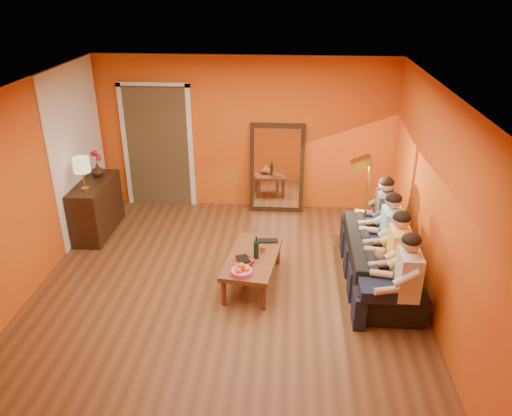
# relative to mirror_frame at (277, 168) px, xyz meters

# --- Properties ---
(room_shell) EXTENTS (5.00, 5.50, 2.60)m
(room_shell) POSITION_rel_mirror_frame_xyz_m (-0.55, -2.26, 0.54)
(room_shell) COLOR brown
(room_shell) RESTS_ON ground
(white_accent) EXTENTS (0.02, 1.90, 2.58)m
(white_accent) POSITION_rel_mirror_frame_xyz_m (-3.04, -0.88, 0.54)
(white_accent) COLOR white
(white_accent) RESTS_ON wall_left
(doorway_recess) EXTENTS (1.06, 0.30, 2.10)m
(doorway_recess) POSITION_rel_mirror_frame_xyz_m (-2.05, 0.20, 0.29)
(doorway_recess) COLOR #3F2D19
(doorway_recess) RESTS_ON floor
(door_jamb_left) EXTENTS (0.08, 0.06, 2.20)m
(door_jamb_left) POSITION_rel_mirror_frame_xyz_m (-2.62, 0.08, 0.29)
(door_jamb_left) COLOR white
(door_jamb_left) RESTS_ON wall_back
(door_jamb_right) EXTENTS (0.08, 0.06, 2.20)m
(door_jamb_right) POSITION_rel_mirror_frame_xyz_m (-1.48, 0.08, 0.29)
(door_jamb_right) COLOR white
(door_jamb_right) RESTS_ON wall_back
(door_header) EXTENTS (1.22, 0.06, 0.08)m
(door_header) POSITION_rel_mirror_frame_xyz_m (-2.05, 0.08, 1.36)
(door_header) COLOR white
(door_header) RESTS_ON wall_back
(mirror_frame) EXTENTS (0.92, 0.27, 1.51)m
(mirror_frame) POSITION_rel_mirror_frame_xyz_m (0.00, 0.00, 0.00)
(mirror_frame) COLOR #321D10
(mirror_frame) RESTS_ON floor
(mirror_glass) EXTENTS (0.78, 0.21, 1.35)m
(mirror_glass) POSITION_rel_mirror_frame_xyz_m (0.00, -0.04, 0.00)
(mirror_glass) COLOR white
(mirror_glass) RESTS_ON mirror_frame
(sideboard) EXTENTS (0.44, 1.18, 0.85)m
(sideboard) POSITION_rel_mirror_frame_xyz_m (-2.79, -1.08, -0.34)
(sideboard) COLOR #321D10
(sideboard) RESTS_ON floor
(table_lamp) EXTENTS (0.24, 0.24, 0.51)m
(table_lamp) POSITION_rel_mirror_frame_xyz_m (-2.79, -1.38, 0.34)
(table_lamp) COLOR beige
(table_lamp) RESTS_ON sideboard
(sofa) EXTENTS (2.15, 0.84, 0.63)m
(sofa) POSITION_rel_mirror_frame_xyz_m (1.45, -2.13, -0.45)
(sofa) COLOR black
(sofa) RESTS_ON floor
(coffee_table) EXTENTS (0.77, 1.29, 0.42)m
(coffee_table) POSITION_rel_mirror_frame_xyz_m (-0.23, -2.36, -0.55)
(coffee_table) COLOR brown
(coffee_table) RESTS_ON floor
(floor_lamp) EXTENTS (0.31, 0.26, 1.44)m
(floor_lamp) POSITION_rel_mirror_frame_xyz_m (1.33, -1.35, -0.04)
(floor_lamp) COLOR gold
(floor_lamp) RESTS_ON floor
(dog) EXTENTS (0.49, 0.63, 0.65)m
(dog) POSITION_rel_mirror_frame_xyz_m (1.40, -2.55, -0.43)
(dog) COLOR #926041
(dog) RESTS_ON floor
(person_far_left) EXTENTS (0.70, 0.44, 1.22)m
(person_far_left) POSITION_rel_mirror_frame_xyz_m (1.58, -3.13, -0.15)
(person_far_left) COLOR beige
(person_far_left) RESTS_ON sofa
(person_mid_left) EXTENTS (0.70, 0.44, 1.22)m
(person_mid_left) POSITION_rel_mirror_frame_xyz_m (1.58, -2.58, -0.15)
(person_mid_left) COLOR #FEC654
(person_mid_left) RESTS_ON sofa
(person_mid_right) EXTENTS (0.70, 0.44, 1.22)m
(person_mid_right) POSITION_rel_mirror_frame_xyz_m (1.58, -2.03, -0.15)
(person_mid_right) COLOR #94C1E5
(person_mid_right) RESTS_ON sofa
(person_far_right) EXTENTS (0.70, 0.44, 1.22)m
(person_far_right) POSITION_rel_mirror_frame_xyz_m (1.58, -1.48, -0.15)
(person_far_right) COLOR #2F2F34
(person_far_right) RESTS_ON sofa
(fruit_bowl) EXTENTS (0.26, 0.26, 0.16)m
(fruit_bowl) POSITION_rel_mirror_frame_xyz_m (-0.33, -2.81, -0.26)
(fruit_bowl) COLOR #DF4E95
(fruit_bowl) RESTS_ON coffee_table
(wine_bottle) EXTENTS (0.07, 0.07, 0.31)m
(wine_bottle) POSITION_rel_mirror_frame_xyz_m (-0.18, -2.41, -0.18)
(wine_bottle) COLOR black
(wine_bottle) RESTS_ON coffee_table
(tumbler) EXTENTS (0.10, 0.10, 0.09)m
(tumbler) POSITION_rel_mirror_frame_xyz_m (-0.11, -2.24, -0.30)
(tumbler) COLOR #B27F3F
(tumbler) RESTS_ON coffee_table
(laptop) EXTENTS (0.31, 0.22, 0.02)m
(laptop) POSITION_rel_mirror_frame_xyz_m (-0.05, -2.01, -0.33)
(laptop) COLOR black
(laptop) RESTS_ON coffee_table
(book_lower) EXTENTS (0.22, 0.27, 0.02)m
(book_lower) POSITION_rel_mirror_frame_xyz_m (-0.41, -2.56, -0.33)
(book_lower) COLOR #321D10
(book_lower) RESTS_ON coffee_table
(book_mid) EXTENTS (0.27, 0.30, 0.02)m
(book_mid) POSITION_rel_mirror_frame_xyz_m (-0.40, -2.55, -0.31)
(book_mid) COLOR red
(book_mid) RESTS_ON book_lower
(book_upper) EXTENTS (0.22, 0.25, 0.02)m
(book_upper) POSITION_rel_mirror_frame_xyz_m (-0.41, -2.57, -0.29)
(book_upper) COLOR black
(book_upper) RESTS_ON book_mid
(vase) EXTENTS (0.20, 0.20, 0.21)m
(vase) POSITION_rel_mirror_frame_xyz_m (-2.79, -0.83, 0.19)
(vase) COLOR #321D10
(vase) RESTS_ON sideboard
(flowers) EXTENTS (0.17, 0.17, 0.45)m
(flowers) POSITION_rel_mirror_frame_xyz_m (-2.79, -0.83, 0.43)
(flowers) COLOR red
(flowers) RESTS_ON vase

